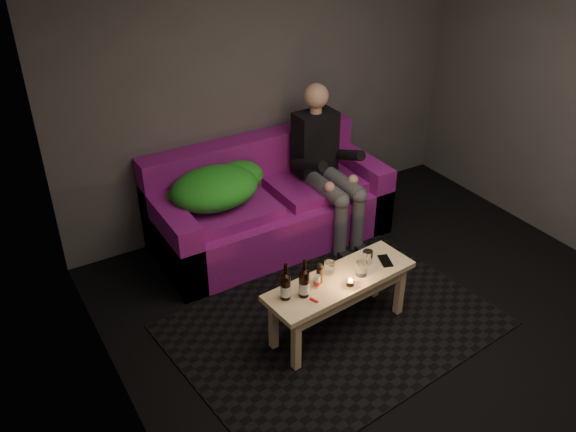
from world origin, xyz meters
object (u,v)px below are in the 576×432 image
beer_bottle_a (286,286)px  steel_cup (368,257)px  beer_bottle_b (304,283)px  sofa (267,207)px  coffee_table (340,288)px  person (325,162)px

beer_bottle_a → steel_cup: (0.73, 0.05, -0.05)m
beer_bottle_b → steel_cup: bearing=8.2°
sofa → beer_bottle_b: 1.51m
sofa → coffee_table: size_ratio=1.75×
beer_bottle_b → coffee_table: bearing=5.1°
person → coffee_table: (-0.67, -1.21, -0.33)m
sofa → person: 0.66m
beer_bottle_a → beer_bottle_b: (0.12, -0.04, 0.00)m
sofa → coffee_table: (-0.17, -1.37, 0.07)m
person → beer_bottle_a: (-1.12, -1.19, -0.14)m
sofa → beer_bottle_a: size_ratio=7.40×
sofa → steel_cup: 1.34m
sofa → beer_bottle_b: (-0.50, -1.40, 0.26)m
sofa → beer_bottle_b: bearing=-109.5°
person → beer_bottle_b: person is taller
sofa → beer_bottle_b: size_ratio=7.13×
person → coffee_table: size_ratio=1.17×
person → beer_bottle_b: size_ratio=4.76×
coffee_table → beer_bottle_a: beer_bottle_a is taller
steel_cup → coffee_table: bearing=-168.4°
steel_cup → sofa: bearing=94.8°
beer_bottle_b → steel_cup: (0.61, 0.09, -0.06)m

